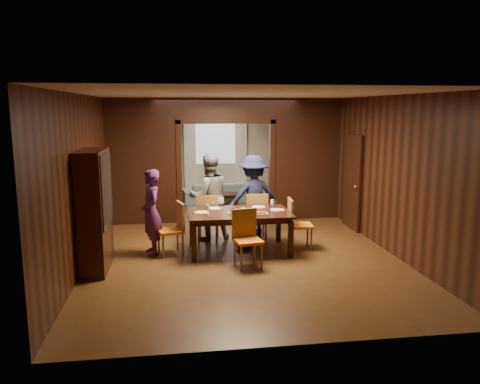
{
  "coord_description": "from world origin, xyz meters",
  "views": [
    {
      "loc": [
        -1.2,
        -9.3,
        2.66
      ],
      "look_at": [
        0.05,
        -0.4,
        1.05
      ],
      "focal_mm": 35.0,
      "sensor_mm": 36.0,
      "label": 1
    }
  ],
  "objects": [
    {
      "name": "plate_left",
      "position": [
        -0.73,
        -0.84,
        0.77
      ],
      "size": [
        0.27,
        0.27,
        0.01
      ],
      "primitive_type": "cylinder",
      "color": "white",
      "rests_on": "dining_table"
    },
    {
      "name": "wineglass_far",
      "position": [
        -0.31,
        -0.49,
        0.85
      ],
      "size": [
        0.08,
        0.08,
        0.18
      ],
      "primitive_type": null,
      "color": "white",
      "rests_on": "dining_table"
    },
    {
      "name": "coffee_table",
      "position": [
        0.07,
        3.02,
        0.2
      ],
      "size": [
        0.8,
        0.5,
        0.4
      ],
      "primitive_type": "cube",
      "color": "black",
      "rests_on": "floor"
    },
    {
      "name": "curtain_right",
      "position": [
        0.75,
        4.4,
        1.25
      ],
      "size": [
        0.35,
        0.06,
        2.4
      ],
      "primitive_type": "cube",
      "color": "white",
      "rests_on": "back_wall"
    },
    {
      "name": "chair_near",
      "position": [
        -0.0,
        -1.76,
        0.48
      ],
      "size": [
        0.51,
        0.51,
        0.97
      ],
      "primitive_type": null,
      "rotation": [
        0.0,
        0.0,
        0.19
      ],
      "color": "orange",
      "rests_on": "floor"
    },
    {
      "name": "window_far",
      "position": [
        0.0,
        4.44,
        1.7
      ],
      "size": [
        1.2,
        0.03,
        1.3
      ],
      "primitive_type": "cube",
      "color": "silver",
      "rests_on": "back_wall"
    },
    {
      "name": "platter_b",
      "position": [
        0.31,
        -1.11,
        0.78
      ],
      "size": [
        0.3,
        0.2,
        0.04
      ],
      "primitive_type": "cube",
      "color": "gray",
      "rests_on": "dining_table"
    },
    {
      "name": "dining_table",
      "position": [
        -0.03,
        -0.86,
        0.38
      ],
      "size": [
        1.89,
        1.18,
        0.76
      ],
      "primitive_type": "cube",
      "color": "black",
      "rests_on": "floor"
    },
    {
      "name": "plate_near",
      "position": [
        -0.02,
        -1.26,
        0.77
      ],
      "size": [
        0.27,
        0.27,
        0.01
      ],
      "primitive_type": "cylinder",
      "color": "silver",
      "rests_on": "dining_table"
    },
    {
      "name": "curtain_left",
      "position": [
        -0.75,
        4.4,
        1.25
      ],
      "size": [
        0.35,
        0.06,
        2.4
      ],
      "primitive_type": "cube",
      "color": "white",
      "rests_on": "back_wall"
    },
    {
      "name": "person_purple",
      "position": [
        -1.64,
        -0.81,
        0.79
      ],
      "size": [
        0.51,
        0.65,
        1.58
      ],
      "primitive_type": "imported",
      "rotation": [
        0.0,
        0.0,
        -1.31
      ],
      "color": "#471D55",
      "rests_on": "floor"
    },
    {
      "name": "ceiling",
      "position": [
        0.0,
        0.0,
        2.9
      ],
      "size": [
        5.5,
        9.0,
        0.02
      ],
      "primitive_type": "cube",
      "color": "silver",
      "rests_on": "room_walls"
    },
    {
      "name": "hutch",
      "position": [
        -2.53,
        -1.5,
        1.0
      ],
      "size": [
        0.4,
        1.2,
        2.0
      ],
      "primitive_type": "cube",
      "color": "black",
      "rests_on": "floor"
    },
    {
      "name": "wineglass_right",
      "position": [
        0.64,
        -0.7,
        0.85
      ],
      "size": [
        0.08,
        0.08,
        0.18
      ],
      "primitive_type": null,
      "color": "silver",
      "rests_on": "dining_table"
    },
    {
      "name": "condiment_jar",
      "position": [
        -0.16,
        -0.95,
        0.82
      ],
      "size": [
        0.08,
        0.08,
        0.11
      ],
      "primitive_type": null,
      "color": "#482310",
      "rests_on": "dining_table"
    },
    {
      "name": "room_walls",
      "position": [
        0.0,
        1.89,
        1.51
      ],
      "size": [
        5.52,
        9.01,
        2.9
      ],
      "color": "black",
      "rests_on": "floor"
    },
    {
      "name": "chair_far_r",
      "position": [
        0.43,
        -0.05,
        0.48
      ],
      "size": [
        0.46,
        0.46,
        0.97
      ],
      "primitive_type": null,
      "rotation": [
        0.0,
        0.0,
        3.1
      ],
      "color": "red",
      "rests_on": "floor"
    },
    {
      "name": "person_grey",
      "position": [
        -0.53,
        0.04,
        0.89
      ],
      "size": [
        0.97,
        0.82,
        1.78
      ],
      "primitive_type": "imported",
      "rotation": [
        0.0,
        0.0,
        3.33
      ],
      "color": "slate",
      "rests_on": "floor"
    },
    {
      "name": "wineglass_left",
      "position": [
        -0.63,
        -1.01,
        0.85
      ],
      "size": [
        0.08,
        0.08,
        0.18
      ],
      "primitive_type": null,
      "color": "silver",
      "rests_on": "dining_table"
    },
    {
      "name": "serving_bowl",
      "position": [
        0.09,
        -0.71,
        0.8
      ],
      "size": [
        0.36,
        0.36,
        0.09
      ],
      "primitive_type": "imported",
      "color": "black",
      "rests_on": "dining_table"
    },
    {
      "name": "person_navy",
      "position": [
        0.4,
        0.05,
        0.86
      ],
      "size": [
        1.21,
        0.83,
        1.73
      ],
      "primitive_type": "imported",
      "rotation": [
        0.0,
        0.0,
        3.32
      ],
      "color": "#161937",
      "rests_on": "floor"
    },
    {
      "name": "door_right",
      "position": [
        2.7,
        0.5,
        1.05
      ],
      "size": [
        0.06,
        0.9,
        2.1
      ],
      "primitive_type": "cube",
      "color": "black",
      "rests_on": "floor"
    },
    {
      "name": "chair_far_l",
      "position": [
        -0.55,
        -0.03,
        0.48
      ],
      "size": [
        0.5,
        0.5,
        0.97
      ],
      "primitive_type": null,
      "rotation": [
        0.0,
        0.0,
        2.99
      ],
      "color": "#ED5516",
      "rests_on": "floor"
    },
    {
      "name": "plate_far_r",
      "position": [
        0.4,
        -0.52,
        0.77
      ],
      "size": [
        0.27,
        0.27,
        0.01
      ],
      "primitive_type": "cylinder",
      "color": "silver",
      "rests_on": "dining_table"
    },
    {
      "name": "plate_far_l",
      "position": [
        -0.46,
        -0.52,
        0.77
      ],
      "size": [
        0.27,
        0.27,
        0.01
      ],
      "primitive_type": "cylinder",
      "color": "silver",
      "rests_on": "dining_table"
    },
    {
      "name": "sofa",
      "position": [
        -0.01,
        3.85,
        0.29
      ],
      "size": [
        2.06,
        1.02,
        0.58
      ],
      "primitive_type": "imported",
      "rotation": [
        0.0,
        0.0,
        3.27
      ],
      "color": "#819FA8",
      "rests_on": "floor"
    },
    {
      "name": "tumbler",
      "position": [
        0.0,
        -1.17,
        0.83
      ],
      "size": [
        0.07,
        0.07,
        0.14
      ],
      "primitive_type": "cylinder",
      "color": "white",
      "rests_on": "dining_table"
    },
    {
      "name": "floor",
      "position": [
        0.0,
        0.0,
        0.0
      ],
      "size": [
        9.0,
        9.0,
        0.0
      ],
      "primitive_type": "plane",
      "color": "#4F3116",
      "rests_on": "ground"
    },
    {
      "name": "platter_a",
      "position": [
        -0.11,
        -0.98,
        0.78
      ],
      "size": [
        0.3,
        0.2,
        0.04
      ],
      "primitive_type": "cube",
      "color": "gray",
      "rests_on": "dining_table"
    },
    {
      "name": "chair_left",
      "position": [
        -1.31,
        -0.91,
        0.48
      ],
      "size": [
        0.54,
        0.54,
        0.97
      ],
      "primitive_type": null,
      "rotation": [
        0.0,
        0.0,
        -1.32
      ],
      "color": "#C35A12",
      "rests_on": "floor"
    },
    {
      "name": "plate_right",
      "position": [
        0.71,
        -0.83,
        0.77
      ],
      "size": [
        0.27,
        0.27,
        0.01
      ],
      "primitive_type": "cylinder",
      "color": "silver",
      "rests_on": "dining_table"
    },
    {
      "name": "chair_right",
      "position": [
        1.16,
        -0.85,
        0.48
      ],
      "size": [
        0.47,
        0.47,
        0.97
      ],
      "primitive_type": null,
      "rotation": [
        0.0,
        0.0,
        1.49
      ],
      "color": "orange",
      "rests_on": "floor"
    }
  ]
}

